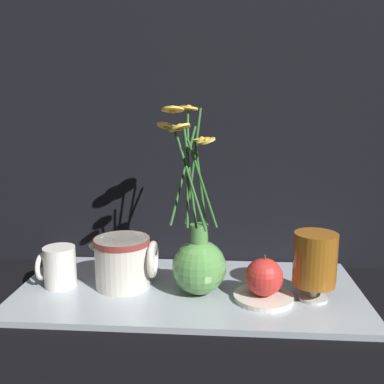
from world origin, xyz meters
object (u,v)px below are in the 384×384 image
at_px(vase_with_flowers, 198,259).
at_px(ceramic_pitcher, 124,259).
at_px(orange_fruit, 264,277).
at_px(tea_glass, 315,260).
at_px(yellow_mug, 58,267).

height_order(vase_with_flowers, ceramic_pitcher, vase_with_flowers).
distance_m(vase_with_flowers, orange_fruit, 0.13).
bearing_deg(orange_fruit, vase_with_flowers, 170.26).
bearing_deg(ceramic_pitcher, tea_glass, -5.89).
bearing_deg(ceramic_pitcher, orange_fruit, -9.50).
xyz_separation_m(vase_with_flowers, tea_glass, (0.22, -0.01, 0.01)).
relative_size(tea_glass, orange_fruit, 1.64).
bearing_deg(yellow_mug, ceramic_pitcher, 5.37).
bearing_deg(yellow_mug, orange_fruit, -4.74).
xyz_separation_m(tea_glass, orange_fruit, (-0.10, -0.01, -0.03)).
xyz_separation_m(vase_with_flowers, orange_fruit, (0.13, -0.02, -0.03)).
xyz_separation_m(yellow_mug, tea_glass, (0.52, -0.03, 0.04)).
height_order(vase_with_flowers, tea_glass, vase_with_flowers).
distance_m(tea_glass, orange_fruit, 0.10).
relative_size(vase_with_flowers, ceramic_pitcher, 2.67).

